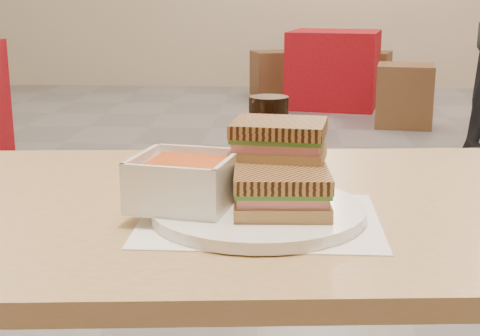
# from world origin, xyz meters

# --- Properties ---
(main_table) EXTENTS (1.26, 0.80, 0.75)m
(main_table) POSITION_xyz_m (0.01, -1.92, 0.64)
(main_table) COLOR tan
(main_table) RESTS_ON ground
(tray_liner) EXTENTS (0.33, 0.26, 0.00)m
(tray_liner) POSITION_xyz_m (0.04, -2.01, 0.75)
(tray_liner) COLOR white
(tray_liner) RESTS_ON main_table
(plate) EXTENTS (0.30, 0.30, 0.02)m
(plate) POSITION_xyz_m (0.04, -2.01, 0.76)
(plate) COLOR white
(plate) RESTS_ON tray_liner
(soup_bowl) EXTENTS (0.16, 0.16, 0.07)m
(soup_bowl) POSITION_xyz_m (-0.07, -2.01, 0.80)
(soup_bowl) COLOR white
(soup_bowl) RESTS_ON plate
(panini_lower) EXTENTS (0.13, 0.11, 0.06)m
(panini_lower) POSITION_xyz_m (0.07, -2.03, 0.80)
(panini_lower) COLOR #A6784A
(panini_lower) RESTS_ON plate
(panini_upper) EXTENTS (0.14, 0.13, 0.06)m
(panini_upper) POSITION_xyz_m (0.06, -1.94, 0.85)
(panini_upper) COLOR #A6784A
(panini_upper) RESTS_ON panini_lower
(cola_glass) EXTENTS (0.07, 0.07, 0.14)m
(cola_glass) POSITION_xyz_m (0.04, -1.80, 0.82)
(cola_glass) COLOR black
(cola_glass) RESTS_ON main_table
(bg_table_2) EXTENTS (0.94, 0.94, 0.71)m
(bg_table_2) POSITION_xyz_m (0.55, 3.65, 0.35)
(bg_table_2) COLOR #A20A17
(bg_table_2) RESTS_ON ground
(bg_chair_1l) EXTENTS (0.50, 0.50, 0.49)m
(bg_chair_1l) POSITION_xyz_m (1.05, 2.70, 0.25)
(bg_chair_1l) COLOR brown
(bg_chair_1l) RESTS_ON ground
(bg_chair_2l) EXTENTS (0.50, 0.50, 0.46)m
(bg_chair_2l) POSITION_xyz_m (-0.03, 4.36, 0.23)
(bg_chair_2l) COLOR brown
(bg_chair_2l) RESTS_ON ground
(bg_chair_2r) EXTENTS (0.53, 0.53, 0.48)m
(bg_chair_2r) POSITION_xyz_m (0.92, 4.12, 0.24)
(bg_chair_2r) COLOR brown
(bg_chair_2r) RESTS_ON ground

